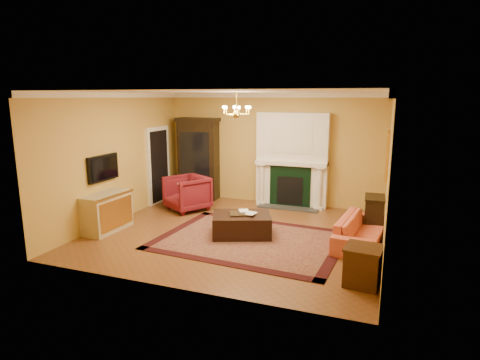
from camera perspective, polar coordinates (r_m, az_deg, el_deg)
The scene contains 26 objects.
floor at distance 8.81m, azimuth -0.47°, elevation -7.54°, with size 6.00×5.50×0.02m, color brown.
ceiling at distance 8.31m, azimuth -0.50°, elevation 12.51°, with size 6.00×5.50×0.02m, color white.
wall_back at distance 11.03m, azimuth 4.60°, elevation 4.43°, with size 6.00×0.02×3.00m, color gold.
wall_front at distance 5.98m, azimuth -9.87°, elevation -1.97°, with size 6.00×0.02×3.00m, color gold.
wall_left at distance 9.89m, azimuth -17.05°, elevation 3.10°, with size 0.02×5.50×3.00m, color gold.
wall_right at distance 7.90m, azimuth 20.39°, elevation 0.80°, with size 0.02×5.50×3.00m, color gold.
fireplace at distance 10.75m, azimuth 7.39°, elevation 2.53°, with size 1.90×0.70×2.50m.
crown_molding at distance 9.21m, azimuth 1.65°, elevation 12.00°, with size 6.00×5.50×0.12m.
doorway at distance 11.31m, azimuth -11.52°, elevation 2.08°, with size 0.08×1.05×2.10m.
tv_panel at distance 9.41m, azimuth -18.88°, elevation 1.64°, with size 0.09×0.95×0.58m.
gilt_mirror at distance 9.26m, azimuth 20.22°, elevation 3.27°, with size 0.06×0.76×1.05m.
chandelier at distance 8.32m, azimuth -0.50°, elevation 9.74°, with size 0.63×0.55×0.53m.
oriental_rug at distance 8.35m, azimuth 1.43°, elevation -8.52°, with size 3.68×2.76×0.01m, color #480F17.
china_cabinet at distance 11.58m, azimuth -5.87°, elevation 2.80°, with size 1.11×0.50×2.22m, color black.
wingback_armchair at distance 10.46m, azimuth -7.55°, elevation -1.65°, with size 0.96×0.90×0.99m, color maroon.
pedestal_table at distance 10.93m, azimuth -8.24°, elevation -1.71°, with size 0.36×0.36×0.65m.
commode at distance 9.28m, azimuth -18.46°, elevation -4.37°, with size 0.53×1.13×0.84m, color #C3B18F.
coral_sofa at distance 8.37m, azimuth 16.79°, elevation -6.32°, with size 1.92×0.56×0.75m, color #DF7546.
end_table at distance 6.68m, azimuth 17.05°, elevation -11.72°, with size 0.52×0.52×0.60m, color #3C1D10.
console_table at distance 9.27m, azimuth 18.50°, elevation -4.67°, with size 0.38×0.67×0.75m, color black.
leather_ottoman at distance 8.56m, azimuth 0.24°, elevation -6.34°, with size 1.21×0.88×0.45m, color black.
ottoman_tray at distance 8.48m, azimuth 0.20°, elevation -4.80°, with size 0.49×0.38×0.03m, color black.
book_a at distance 8.53m, azimuth -0.12°, elevation -3.65°, with size 0.20×0.03×0.27m, color gray.
book_b at distance 8.41m, azimuth 1.01°, elevation -3.92°, with size 0.19×0.02×0.26m, color gray.
topiary_left at distance 10.78m, azimuth 4.77°, elevation 4.22°, with size 0.18×0.18×0.48m.
topiary_right at distance 10.56m, azimuth 10.10°, elevation 3.81°, with size 0.16×0.16×0.44m.
Camera 1 is at (2.94, -7.78, 2.90)m, focal length 30.00 mm.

